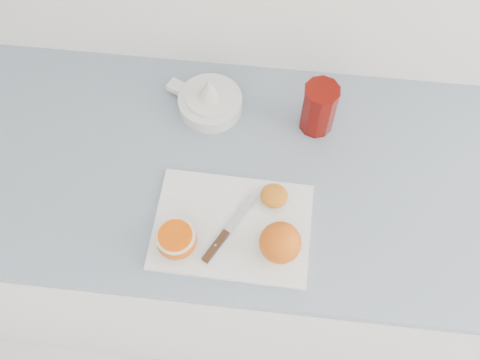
# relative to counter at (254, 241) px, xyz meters

# --- Properties ---
(counter) EXTENTS (2.60, 0.64, 0.89)m
(counter) POSITION_rel_counter_xyz_m (0.00, 0.00, 0.00)
(counter) COLOR white
(counter) RESTS_ON ground
(cutting_board) EXTENTS (0.34, 0.25, 0.01)m
(cutting_board) POSITION_rel_counter_xyz_m (-0.04, -0.15, 0.45)
(cutting_board) COLOR white
(cutting_board) RESTS_ON counter
(whole_orange) EXTENTS (0.09, 0.09, 0.09)m
(whole_orange) POSITION_rel_counter_xyz_m (0.06, -0.20, 0.50)
(whole_orange) COLOR orange
(whole_orange) RESTS_ON cutting_board
(half_orange) EXTENTS (0.08, 0.08, 0.05)m
(half_orange) POSITION_rel_counter_xyz_m (-0.15, -0.21, 0.48)
(half_orange) COLOR orange
(half_orange) RESTS_ON cutting_board
(squeezed_shell) EXTENTS (0.06, 0.06, 0.03)m
(squeezed_shell) POSITION_rel_counter_xyz_m (0.04, -0.08, 0.47)
(squeezed_shell) COLOR #C76716
(squeezed_shell) RESTS_ON cutting_board
(paring_knife) EXTENTS (0.10, 0.17, 0.01)m
(paring_knife) POSITION_rel_counter_xyz_m (-0.06, -0.19, 0.46)
(paring_knife) COLOR #472B1B
(paring_knife) RESTS_ON cutting_board
(citrus_juicer) EXTENTS (0.19, 0.15, 0.10)m
(citrus_juicer) POSITION_rel_counter_xyz_m (-0.13, 0.16, 0.47)
(citrus_juicer) COLOR white
(citrus_juicer) RESTS_ON counter
(red_tumbler) EXTENTS (0.08, 0.08, 0.13)m
(red_tumbler) POSITION_rel_counter_xyz_m (0.12, 0.14, 0.51)
(red_tumbler) COLOR #650702
(red_tumbler) RESTS_ON counter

